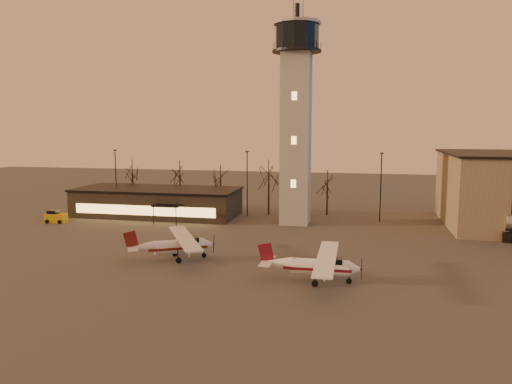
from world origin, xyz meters
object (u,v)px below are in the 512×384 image
at_px(terminal, 157,202).
at_px(service_cart, 56,218).
at_px(cessna_front, 322,270).
at_px(control_tower, 296,109).
at_px(cessna_rear, 181,248).

relative_size(terminal, service_cart, 8.43).
bearing_deg(terminal, service_cart, -144.09).
bearing_deg(cessna_front, control_tower, 102.03).
bearing_deg(terminal, cessna_front, -45.62).
height_order(control_tower, cessna_rear, control_tower).
xyz_separation_m(terminal, service_cart, (-12.06, -8.74, -1.46)).
xyz_separation_m(control_tower, cessna_rear, (-9.11, -21.94, -15.16)).
height_order(cessna_rear, service_cart, cessna_rear).
height_order(control_tower, cessna_front, control_tower).
relative_size(terminal, cessna_front, 2.06).
bearing_deg(control_tower, cessna_front, -77.31).
relative_size(control_tower, cessna_front, 2.64).
distance_m(cessna_front, service_cart, 44.71).
relative_size(control_tower, service_cart, 10.82).
relative_size(control_tower, terminal, 1.28).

